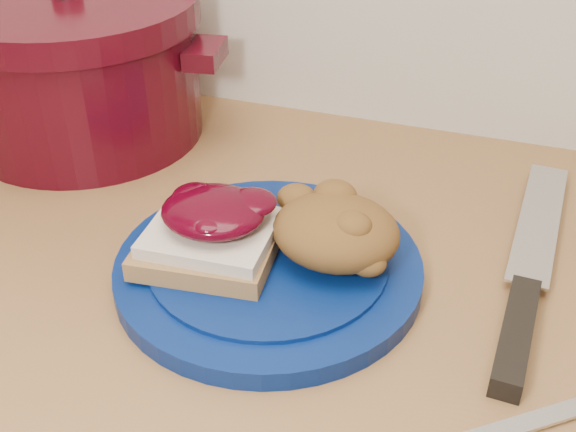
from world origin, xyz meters
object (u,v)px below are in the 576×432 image
(butter_knife, at_px, (523,424))
(pepper_grinder, at_px, (16,48))
(dutch_oven, at_px, (79,66))
(chef_knife, at_px, (523,299))
(plate, at_px, (269,269))

(butter_knife, distance_m, pepper_grinder, 0.69)
(dutch_oven, bearing_deg, chef_knife, -17.52)
(plate, bearing_deg, dutch_oven, 147.43)
(dutch_oven, height_order, pepper_grinder, dutch_oven)
(chef_knife, relative_size, butter_knife, 1.84)
(plate, xyz_separation_m, butter_knife, (0.21, -0.09, -0.00))
(chef_knife, distance_m, dutch_oven, 0.51)
(dutch_oven, distance_m, pepper_grinder, 0.13)
(butter_knife, height_order, dutch_oven, dutch_oven)
(plate, bearing_deg, pepper_grinder, 150.25)
(plate, height_order, chef_knife, chef_knife)
(plate, xyz_separation_m, chef_knife, (0.20, 0.03, 0.00))
(chef_knife, bearing_deg, butter_knife, -172.88)
(chef_knife, relative_size, dutch_oven, 0.99)
(dutch_oven, bearing_deg, plate, -32.57)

